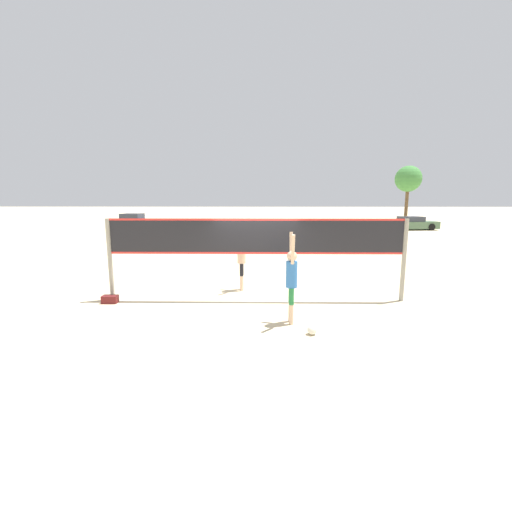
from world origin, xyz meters
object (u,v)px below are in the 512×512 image
gear_bag (110,299)px  parked_car_mid (134,222)px  parked_car_near (412,224)px  volleyball_net (256,243)px  tree_left_cluster (408,179)px  volleyball (312,330)px  player_spiker (292,276)px  player_blocker (242,255)px

gear_bag → parked_car_mid: bearing=108.6°
parked_car_near → parked_car_mid: parked_car_mid is taller
volleyball_net → gear_bag: volleyball_net is taller
parked_car_near → tree_left_cluster: (1.63, 5.55, 4.41)m
volleyball → volleyball_net: bearing=116.6°
volleyball_net → player_spiker: volleyball_net is taller
volleyball → player_blocker: bearing=115.7°
volleyball → parked_car_near: 28.79m
volleyball_net → gear_bag: 4.64m
player_blocker → tree_left_cluster: (16.73, 27.31, 3.79)m
player_spiker → gear_bag: bearing=73.6°
player_blocker → parked_car_mid: player_blocker is taller
parked_car_near → tree_left_cluster: tree_left_cluster is taller
player_spiker → player_blocker: 3.34m
gear_bag → volleyball_net: bearing=4.8°
volleyball → parked_car_near: (13.29, 25.53, 0.47)m
tree_left_cluster → player_blocker: bearing=-121.5°
player_blocker → tree_left_cluster: size_ratio=0.35×
volleyball_net → player_blocker: size_ratio=3.93×
player_blocker → parked_car_mid: 24.73m
volleyball_net → player_spiker: (0.90, -1.90, -0.56)m
parked_car_near → volleyball: bearing=-124.0°
gear_bag → parked_car_near: size_ratio=0.10×
player_blocker → volleyball_net: bearing=23.7°
parked_car_near → tree_left_cluster: 7.27m
volleyball_net → player_blocker: 1.35m
tree_left_cluster → parked_car_near: bearing=-106.4°
gear_bag → volleyball: bearing=-22.0°
volleyball_net → player_blocker: (-0.50, 1.13, -0.55)m
volleyball → parked_car_mid: size_ratio=0.05×
player_blocker → player_spiker: bearing=24.7°
player_blocker → gear_bag: bearing=-68.7°
player_spiker → parked_car_near: (13.71, 24.80, -0.61)m
player_spiker → volleyball_net: bearing=25.3°
tree_left_cluster → volleyball_net: bearing=-119.7°
gear_bag → parked_car_near: (18.93, 23.26, 0.47)m
volleyball → parked_car_near: size_ratio=0.05×
volleyball_net → player_spiker: 2.18m
player_spiker → player_blocker: (-1.40, 3.03, 0.01)m
volleyball_net → parked_car_mid: bearing=117.9°
volleyball_net → player_blocker: volleyball_net is taller
player_blocker → parked_car_mid: bearing=-151.8°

